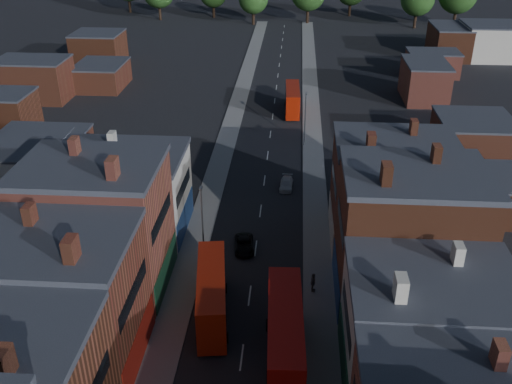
# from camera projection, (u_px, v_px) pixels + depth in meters

# --- Properties ---
(pavement_west) EXTENTS (3.00, 200.00, 0.12)m
(pavement_west) POSITION_uv_depth(u_px,v_px,m) (217.00, 172.00, 76.54)
(pavement_west) COLOR gray
(pavement_west) RESTS_ON ground
(pavement_east) EXTENTS (3.00, 200.00, 0.12)m
(pavement_east) POSITION_uv_depth(u_px,v_px,m) (314.00, 175.00, 75.73)
(pavement_east) COLOR gray
(pavement_east) RESTS_ON ground
(lamp_post_2) EXTENTS (0.25, 0.70, 8.12)m
(lamp_post_2) POSITION_uv_depth(u_px,v_px,m) (202.00, 218.00, 56.65)
(lamp_post_2) COLOR slate
(lamp_post_2) RESTS_ON ground
(lamp_post_3) EXTENTS (0.25, 0.70, 8.12)m
(lamp_post_3) POSITION_uv_depth(u_px,v_px,m) (305.00, 116.00, 82.45)
(lamp_post_3) COLOR slate
(lamp_post_3) RESTS_ON ground
(bus_0) EXTENTS (3.76, 10.74, 4.54)m
(bus_0) POSITION_uv_depth(u_px,v_px,m) (212.00, 294.00, 49.52)
(bus_0) COLOR #A11C09
(bus_0) RESTS_ON ground
(bus_1) EXTENTS (3.36, 11.92, 5.10)m
(bus_1) POSITION_uv_depth(u_px,v_px,m) (285.00, 336.00, 44.42)
(bus_1) COLOR #AC0F09
(bus_1) RESTS_ON ground
(bus_2) EXTENTS (2.75, 10.02, 4.30)m
(bus_2) POSITION_uv_depth(u_px,v_px,m) (293.00, 99.00, 96.26)
(bus_2) COLOR #9E1906
(bus_2) RESTS_ON ground
(car_2) EXTENTS (2.45, 4.45, 1.18)m
(car_2) POSITION_uv_depth(u_px,v_px,m) (244.00, 244.00, 59.89)
(car_2) COLOR black
(car_2) RESTS_ON ground
(car_3) EXTENTS (1.79, 3.98, 1.13)m
(car_3) POSITION_uv_depth(u_px,v_px,m) (286.00, 184.00, 72.33)
(car_3) COLOR #BDBDBD
(car_3) RESTS_ON ground
(ped_3) EXTENTS (0.65, 1.20, 1.96)m
(ped_3) POSITION_uv_depth(u_px,v_px,m) (313.00, 282.00, 53.22)
(ped_3) COLOR #58524C
(ped_3) RESTS_ON pavement_east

